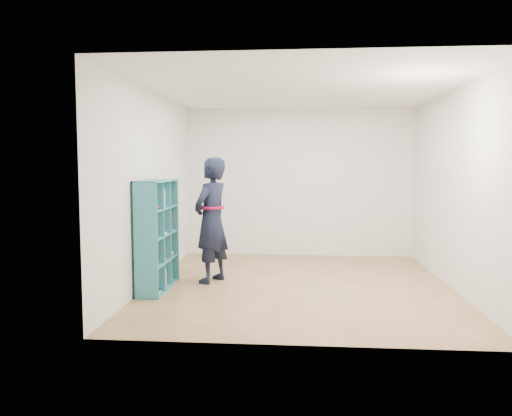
{
  "coord_description": "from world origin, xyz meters",
  "views": [
    {
      "loc": [
        -0.02,
        -6.62,
        1.62
      ],
      "look_at": [
        -0.6,
        0.3,
        1.01
      ],
      "focal_mm": 35.0,
      "sensor_mm": 36.0,
      "label": 1
    }
  ],
  "objects": [
    {
      "name": "bookshelf",
      "position": [
        -1.86,
        -0.36,
        0.7
      ],
      "size": [
        0.31,
        1.07,
        1.42
      ],
      "color": "teal",
      "rests_on": "floor"
    },
    {
      "name": "wall_left",
      "position": [
        -2.0,
        0.0,
        1.3
      ],
      "size": [
        0.02,
        4.5,
        2.6
      ],
      "primitive_type": "cube",
      "color": "silver",
      "rests_on": "floor"
    },
    {
      "name": "floor",
      "position": [
        0.0,
        0.0,
        0.0
      ],
      "size": [
        4.5,
        4.5,
        0.0
      ],
      "primitive_type": "plane",
      "color": "olive",
      "rests_on": "ground"
    },
    {
      "name": "wall_back",
      "position": [
        0.0,
        2.25,
        1.3
      ],
      "size": [
        4.0,
        0.02,
        2.6
      ],
      "primitive_type": "cube",
      "color": "silver",
      "rests_on": "floor"
    },
    {
      "name": "person",
      "position": [
        -1.2,
        0.1,
        0.86
      ],
      "size": [
        0.63,
        0.74,
        1.72
      ],
      "rotation": [
        0.0,
        0.0,
        -2.0
      ],
      "color": "black",
      "rests_on": "floor"
    },
    {
      "name": "wall_right",
      "position": [
        2.0,
        0.0,
        1.3
      ],
      "size": [
        0.02,
        4.5,
        2.6
      ],
      "primitive_type": "cube",
      "color": "silver",
      "rests_on": "floor"
    },
    {
      "name": "smartphone",
      "position": [
        -1.31,
        0.23,
        0.97
      ],
      "size": [
        0.05,
        0.09,
        0.13
      ],
      "rotation": [
        0.33,
        0.0,
        -0.4
      ],
      "color": "silver",
      "rests_on": "person"
    },
    {
      "name": "wall_front",
      "position": [
        0.0,
        -2.25,
        1.3
      ],
      "size": [
        4.0,
        0.02,
        2.6
      ],
      "primitive_type": "cube",
      "color": "silver",
      "rests_on": "floor"
    },
    {
      "name": "ceiling",
      "position": [
        0.0,
        0.0,
        2.6
      ],
      "size": [
        4.5,
        4.5,
        0.0
      ],
      "primitive_type": "plane",
      "color": "white",
      "rests_on": "wall_back"
    }
  ]
}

